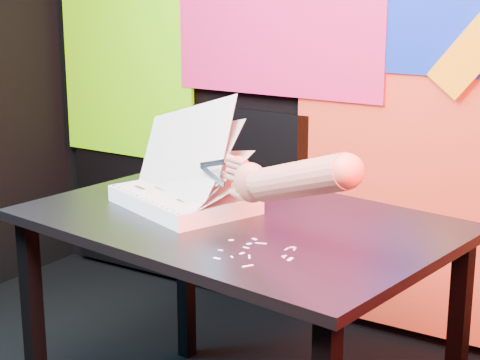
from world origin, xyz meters
The scene contains 7 objects.
room centered at (0.00, 0.00, 1.35)m, with size 3.01×3.01×2.71m.
backdrop centered at (0.06, 1.46, 0.96)m, with size 2.88×0.05×2.08m.
work_table centered at (0.18, 0.48, 0.66)m, with size 1.31×0.96×0.75m.
printout_stack centered at (-0.01, 0.48, 0.78)m, with size 0.49×0.42×0.38m.
scissors centered at (0.24, 0.37, 0.90)m, with size 0.21×0.09×0.13m.
hand_forearm centered at (0.47, 0.28, 0.95)m, with size 0.47×0.22×0.20m.
paper_clippings centered at (0.39, 0.26, 0.75)m, with size 0.22×0.20×0.00m.
Camera 1 is at (1.38, -1.40, 1.44)m, focal length 60.00 mm.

